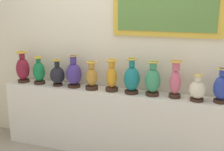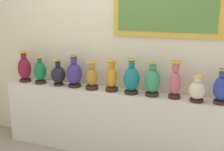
{
  "view_description": "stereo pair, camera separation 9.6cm",
  "coord_description": "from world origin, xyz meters",
  "px_view_note": "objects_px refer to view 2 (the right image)",
  "views": [
    {
      "loc": [
        1.11,
        -3.18,
        1.85
      ],
      "look_at": [
        0.0,
        0.0,
        1.0
      ],
      "focal_mm": 47.48,
      "sensor_mm": 36.0,
      "label": 1
    },
    {
      "loc": [
        1.2,
        -3.14,
        1.85
      ],
      "look_at": [
        0.0,
        0.0,
        1.0
      ],
      "focal_mm": 47.48,
      "sensor_mm": 36.0,
      "label": 2
    }
  ],
  "objects_px": {
    "vase_burgundy": "(24,68)",
    "vase_jade": "(152,81)",
    "vase_amber": "(112,77)",
    "vase_ivory": "(197,90)",
    "vase_cobalt": "(221,89)",
    "vase_ochre": "(92,77)",
    "vase_rose": "(175,81)",
    "vase_emerald": "(40,71)",
    "vase_indigo": "(74,74)",
    "vase_onyx": "(58,74)",
    "vase_teal": "(131,79)"
  },
  "relations": [
    {
      "from": "vase_ivory",
      "to": "vase_ochre",
      "type": "bearing_deg",
      "value": 179.15
    },
    {
      "from": "vase_indigo",
      "to": "vase_ivory",
      "type": "bearing_deg",
      "value": -1.35
    },
    {
      "from": "vase_ochre",
      "to": "vase_ivory",
      "type": "height_order",
      "value": "vase_ochre"
    },
    {
      "from": "vase_amber",
      "to": "vase_jade",
      "type": "distance_m",
      "value": 0.49
    },
    {
      "from": "vase_burgundy",
      "to": "vase_teal",
      "type": "xyz_separation_m",
      "value": [
        1.47,
        -0.0,
        -0.01
      ]
    },
    {
      "from": "vase_burgundy",
      "to": "vase_ivory",
      "type": "xyz_separation_m",
      "value": [
        2.2,
        -0.03,
        -0.06
      ]
    },
    {
      "from": "vase_burgundy",
      "to": "vase_ivory",
      "type": "bearing_deg",
      "value": -0.66
    },
    {
      "from": "vase_jade",
      "to": "vase_amber",
      "type": "bearing_deg",
      "value": 179.25
    },
    {
      "from": "vase_jade",
      "to": "vase_rose",
      "type": "bearing_deg",
      "value": 0.58
    },
    {
      "from": "vase_jade",
      "to": "vase_cobalt",
      "type": "distance_m",
      "value": 0.72
    },
    {
      "from": "vase_emerald",
      "to": "vase_indigo",
      "type": "distance_m",
      "value": 0.49
    },
    {
      "from": "vase_indigo",
      "to": "vase_amber",
      "type": "bearing_deg",
      "value": 0.05
    },
    {
      "from": "vase_burgundy",
      "to": "vase_rose",
      "type": "distance_m",
      "value": 1.96
    },
    {
      "from": "vase_onyx",
      "to": "vase_rose",
      "type": "height_order",
      "value": "vase_rose"
    },
    {
      "from": "vase_emerald",
      "to": "vase_amber",
      "type": "distance_m",
      "value": 0.98
    },
    {
      "from": "vase_emerald",
      "to": "vase_onyx",
      "type": "xyz_separation_m",
      "value": [
        0.26,
        0.0,
        -0.02
      ]
    },
    {
      "from": "vase_amber",
      "to": "vase_teal",
      "type": "distance_m",
      "value": 0.25
    },
    {
      "from": "vase_emerald",
      "to": "vase_ochre",
      "type": "bearing_deg",
      "value": -0.21
    },
    {
      "from": "vase_jade",
      "to": "vase_cobalt",
      "type": "bearing_deg",
      "value": -0.58
    },
    {
      "from": "vase_amber",
      "to": "vase_rose",
      "type": "bearing_deg",
      "value": -0.3
    },
    {
      "from": "vase_indigo",
      "to": "vase_amber",
      "type": "relative_size",
      "value": 1.06
    },
    {
      "from": "vase_emerald",
      "to": "vase_ivory",
      "type": "relative_size",
      "value": 1.22
    },
    {
      "from": "vase_ivory",
      "to": "vase_indigo",
      "type": "bearing_deg",
      "value": 178.65
    },
    {
      "from": "vase_amber",
      "to": "vase_ivory",
      "type": "distance_m",
      "value": 0.98
    },
    {
      "from": "vase_emerald",
      "to": "vase_cobalt",
      "type": "height_order",
      "value": "vase_cobalt"
    },
    {
      "from": "vase_onyx",
      "to": "vase_cobalt",
      "type": "distance_m",
      "value": 1.93
    },
    {
      "from": "vase_onyx",
      "to": "vase_amber",
      "type": "distance_m",
      "value": 0.72
    },
    {
      "from": "vase_onyx",
      "to": "vase_rose",
      "type": "relative_size",
      "value": 0.8
    },
    {
      "from": "vase_burgundy",
      "to": "vase_jade",
      "type": "height_order",
      "value": "vase_burgundy"
    },
    {
      "from": "vase_rose",
      "to": "vase_teal",
      "type": "bearing_deg",
      "value": -178.93
    },
    {
      "from": "vase_burgundy",
      "to": "vase_ivory",
      "type": "relative_size",
      "value": 1.41
    },
    {
      "from": "vase_onyx",
      "to": "vase_jade",
      "type": "distance_m",
      "value": 1.21
    },
    {
      "from": "vase_jade",
      "to": "vase_ivory",
      "type": "height_order",
      "value": "vase_jade"
    },
    {
      "from": "vase_ochre",
      "to": "vase_cobalt",
      "type": "bearing_deg",
      "value": 0.12
    },
    {
      "from": "vase_ochre",
      "to": "vase_rose",
      "type": "height_order",
      "value": "vase_rose"
    },
    {
      "from": "vase_ochre",
      "to": "vase_emerald",
      "type": "bearing_deg",
      "value": 179.79
    },
    {
      "from": "vase_emerald",
      "to": "vase_cobalt",
      "type": "relative_size",
      "value": 0.96
    },
    {
      "from": "vase_burgundy",
      "to": "vase_onyx",
      "type": "height_order",
      "value": "vase_burgundy"
    },
    {
      "from": "vase_rose",
      "to": "vase_cobalt",
      "type": "xyz_separation_m",
      "value": [
        0.47,
        -0.01,
        -0.03
      ]
    },
    {
      "from": "vase_jade",
      "to": "vase_rose",
      "type": "height_order",
      "value": "vase_rose"
    },
    {
      "from": "vase_cobalt",
      "to": "vase_ochre",
      "type": "bearing_deg",
      "value": -179.88
    },
    {
      "from": "vase_indigo",
      "to": "vase_ivory",
      "type": "distance_m",
      "value": 1.47
    },
    {
      "from": "vase_emerald",
      "to": "vase_burgundy",
      "type": "bearing_deg",
      "value": 178.97
    },
    {
      "from": "vase_burgundy",
      "to": "vase_teal",
      "type": "distance_m",
      "value": 1.47
    },
    {
      "from": "vase_burgundy",
      "to": "vase_onyx",
      "type": "bearing_deg",
      "value": -0.03
    },
    {
      "from": "vase_emerald",
      "to": "vase_jade",
      "type": "height_order",
      "value": "vase_jade"
    },
    {
      "from": "vase_burgundy",
      "to": "vase_indigo",
      "type": "height_order",
      "value": "vase_burgundy"
    },
    {
      "from": "vase_burgundy",
      "to": "vase_indigo",
      "type": "relative_size",
      "value": 1.02
    },
    {
      "from": "vase_jade",
      "to": "vase_cobalt",
      "type": "height_order",
      "value": "vase_jade"
    },
    {
      "from": "vase_indigo",
      "to": "vase_cobalt",
      "type": "distance_m",
      "value": 1.71
    }
  ]
}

